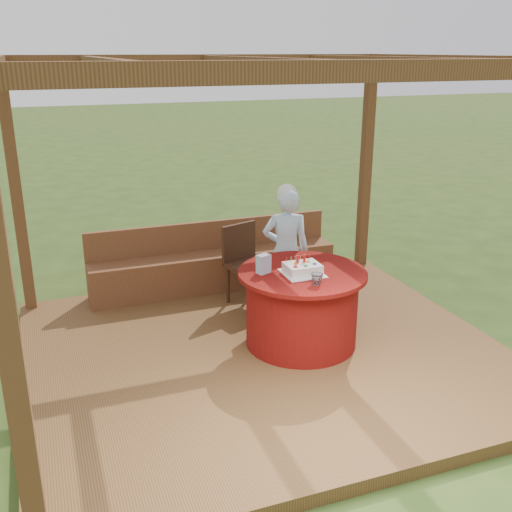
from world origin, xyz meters
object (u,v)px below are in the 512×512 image
(table, at_px, (302,307))
(drinking_glass, at_px, (317,279))
(chair, at_px, (246,260))
(birthday_cake, at_px, (303,269))
(bench, at_px, (214,267))
(elderly_woman, at_px, (286,249))
(gift_bag, at_px, (264,264))

(table, distance_m, drinking_glass, 0.55)
(table, relative_size, chair, 1.37)
(table, distance_m, birthday_cake, 0.43)
(bench, height_order, drinking_glass, drinking_glass)
(chair, height_order, elderly_woman, elderly_woman)
(table, bearing_deg, bench, 102.52)
(chair, relative_size, drinking_glass, 8.14)
(birthday_cake, bearing_deg, drinking_glass, -88.94)
(birthday_cake, height_order, gift_bag, gift_bag)
(bench, relative_size, table, 2.42)
(elderly_woman, height_order, birthday_cake, elderly_woman)
(elderly_woman, xyz_separation_m, gift_bag, (-0.53, -0.69, 0.13))
(elderly_woman, height_order, gift_bag, elderly_woman)
(chair, bearing_deg, drinking_glass, -84.75)
(elderly_woman, height_order, drinking_glass, elderly_woman)
(chair, bearing_deg, birthday_cake, -83.75)
(bench, xyz_separation_m, table, (0.38, -1.72, 0.12))
(chair, distance_m, drinking_glass, 1.56)
(chair, relative_size, birthday_cake, 2.44)
(elderly_woman, distance_m, birthday_cake, 0.86)
(chair, height_order, gift_bag, gift_bag)
(table, relative_size, elderly_woman, 0.86)
(elderly_woman, bearing_deg, birthday_cake, -102.59)
(bench, height_order, birthday_cake, birthday_cake)
(chair, distance_m, birthday_cake, 1.28)
(bench, distance_m, elderly_woman, 1.18)
(table, xyz_separation_m, birthday_cake, (-0.03, -0.06, 0.43))
(table, height_order, drinking_glass, drinking_glass)
(bench, relative_size, drinking_glass, 26.93)
(table, bearing_deg, elderly_woman, 78.38)
(bench, xyz_separation_m, drinking_glass, (0.36, -2.07, 0.55))
(bench, relative_size, chair, 3.31)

